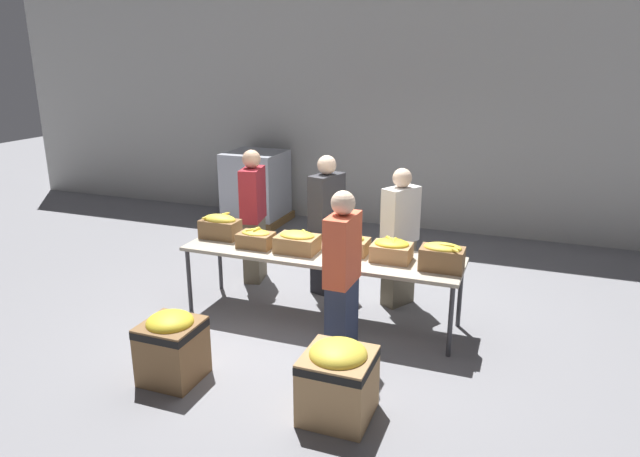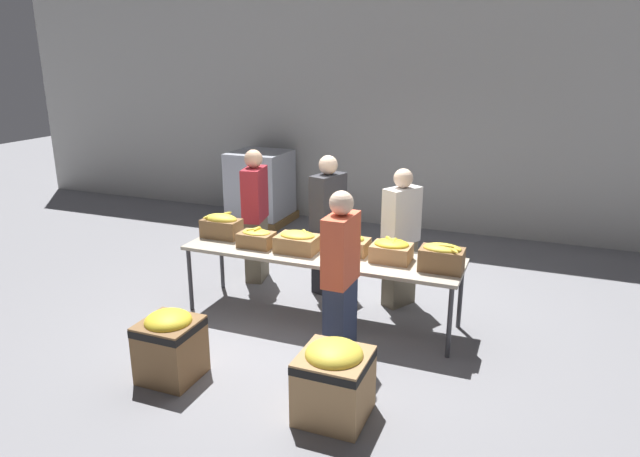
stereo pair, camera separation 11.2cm
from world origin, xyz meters
name	(u,v)px [view 1 (the left image)]	position (x,y,z in m)	size (l,w,h in m)	color
ground_plane	(321,318)	(0.00, 0.00, 0.00)	(30.00, 30.00, 0.00)	gray
wall_back	(404,112)	(0.00, 3.99, 2.00)	(16.00, 0.08, 4.00)	#B7B7B2
sorting_table	(321,256)	(0.00, 0.00, 0.76)	(3.16, 0.83, 0.81)	#B2A893
banana_box_0	(220,226)	(-1.32, 0.07, 0.96)	(0.46, 0.29, 0.31)	olive
banana_box_1	(256,238)	(-0.76, -0.09, 0.91)	(0.40, 0.27, 0.24)	olive
banana_box_2	(297,241)	(-0.26, -0.06, 0.93)	(0.46, 0.34, 0.25)	#A37A4C
banana_box_3	(348,243)	(0.29, 0.10, 0.92)	(0.45, 0.29, 0.24)	#A37A4C
banana_box_4	(392,249)	(0.80, 0.03, 0.93)	(0.42, 0.32, 0.26)	tan
banana_box_5	(442,256)	(1.35, -0.06, 0.95)	(0.44, 0.30, 0.30)	olive
volunteer_0	(400,238)	(0.74, 0.72, 0.84)	(0.42, 0.50, 1.68)	#6B604C
volunteer_1	(342,279)	(0.52, -0.78, 0.86)	(0.25, 0.47, 1.73)	#2D3856
volunteer_2	(253,217)	(-1.25, 0.81, 0.88)	(0.33, 0.51, 1.77)	#6B604C
volunteer_3	(327,225)	(-0.22, 0.80, 0.88)	(0.37, 0.52, 1.76)	black
donation_bin_0	(172,344)	(-0.84, -1.70, 0.36)	(0.52, 0.52, 0.68)	olive
donation_bin_1	(338,378)	(0.79, -1.70, 0.36)	(0.57, 0.57, 0.68)	tan
pallet_stack_0	(256,188)	(-2.48, 3.29, 0.63)	(1.05, 1.05, 1.28)	olive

